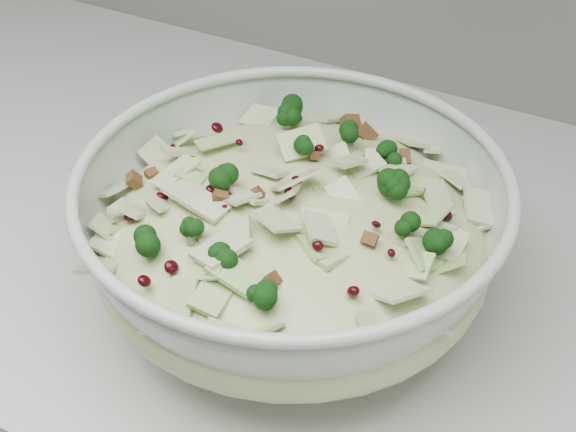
{
  "coord_description": "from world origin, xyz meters",
  "views": [
    {
      "loc": [
        0.26,
        1.2,
        1.36
      ],
      "look_at": [
        0.05,
        1.6,
        0.99
      ],
      "focal_mm": 50.0,
      "sensor_mm": 36.0,
      "label": 1
    }
  ],
  "objects": [
    {
      "name": "salad",
      "position": [
        0.05,
        1.6,
        0.99
      ],
      "size": [
        0.35,
        0.35,
        0.13
      ],
      "rotation": [
        0.0,
        0.0,
        -0.19
      ],
      "color": "#C7D18F",
      "rests_on": "mixing_bowl"
    },
    {
      "name": "mixing_bowl",
      "position": [
        0.05,
        1.6,
        0.97
      ],
      "size": [
        0.37,
        0.37,
        0.13
      ],
      "rotation": [
        0.0,
        0.0,
        0.19
      ],
      "color": "#A8B9AD",
      "rests_on": "counter"
    }
  ]
}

